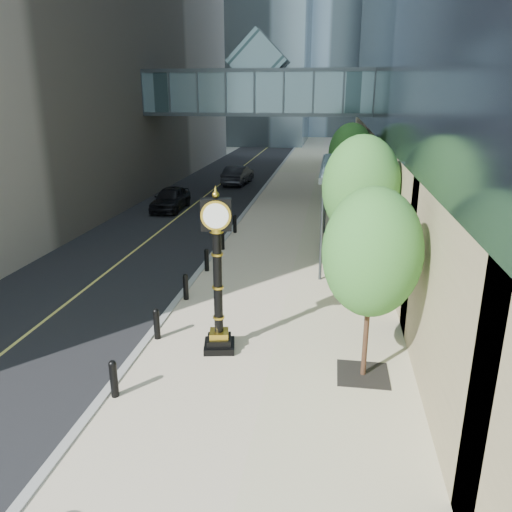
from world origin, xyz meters
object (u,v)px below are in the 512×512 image
(car_near, at_px, (171,199))
(car_far, at_px, (238,175))
(street_clock, at_px, (218,284))
(pedestrian, at_px, (333,247))

(car_near, height_order, car_far, car_far)
(street_clock, xyz_separation_m, pedestrian, (3.29, 8.51, -1.26))
(street_clock, height_order, car_near, street_clock)
(pedestrian, height_order, car_far, pedestrian)
(car_near, bearing_deg, street_clock, -68.03)
(street_clock, relative_size, pedestrian, 2.92)
(car_near, distance_m, car_far, 10.91)
(pedestrian, xyz_separation_m, car_near, (-10.74, 9.82, -0.10))
(pedestrian, relative_size, car_near, 0.37)
(street_clock, height_order, pedestrian, street_clock)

